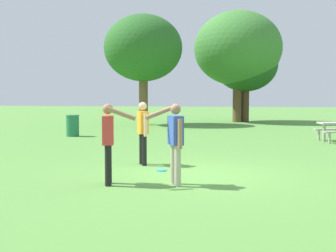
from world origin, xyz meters
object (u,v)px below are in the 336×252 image
(tree_far_right, at_px, (246,65))
(tree_tall_left, at_px, (143,49))
(tree_broad_center, at_px, (238,49))
(frisbee, at_px, (161,170))
(person_thrower, at_px, (143,129))
(trash_can_further_along, at_px, (73,126))
(person_catcher, at_px, (175,138))
(person_bystander, at_px, (109,137))

(tree_far_right, bearing_deg, tree_tall_left, -147.71)
(tree_broad_center, bearing_deg, frisbee, -95.15)
(frisbee, bearing_deg, tree_far_right, 83.33)
(frisbee, bearing_deg, person_thrower, 129.28)
(trash_can_further_along, distance_m, tree_broad_center, 14.24)
(person_thrower, height_order, trash_can_further_along, person_thrower)
(person_thrower, distance_m, person_catcher, 2.59)
(frisbee, bearing_deg, tree_broad_center, 84.85)
(tree_tall_left, xyz_separation_m, tree_far_right, (6.30, 3.98, -0.79))
(trash_can_further_along, height_order, tree_far_right, tree_far_right)
(frisbee, height_order, tree_tall_left, tree_tall_left)
(person_catcher, bearing_deg, frisbee, 110.16)
(tree_far_right, bearing_deg, person_bystander, -98.18)
(person_bystander, distance_m, tree_far_right, 21.62)
(person_bystander, distance_m, frisbee, 2.09)
(tree_tall_left, distance_m, tree_far_right, 7.50)
(frisbee, height_order, tree_far_right, tree_far_right)
(person_thrower, height_order, tree_tall_left, tree_tall_left)
(person_bystander, bearing_deg, tree_tall_left, 100.71)
(tree_far_right, bearing_deg, trash_can_further_along, -123.28)
(person_thrower, distance_m, trash_can_further_along, 8.46)
(person_bystander, height_order, tree_far_right, tree_far_right)
(trash_can_further_along, bearing_deg, person_bystander, -63.52)
(tree_tall_left, relative_size, tree_far_right, 1.17)
(person_catcher, bearing_deg, tree_far_right, 85.32)
(trash_can_further_along, bearing_deg, tree_broad_center, 57.88)
(person_bystander, bearing_deg, frisbee, 65.65)
(tree_far_right, bearing_deg, person_thrower, -98.85)
(tree_broad_center, distance_m, tree_far_right, 1.25)
(person_catcher, xyz_separation_m, trash_can_further_along, (-6.01, 9.24, -0.48))
(person_bystander, distance_m, tree_tall_left, 17.92)
(person_thrower, distance_m, frisbee, 1.37)
(person_thrower, height_order, person_catcher, same)
(person_bystander, xyz_separation_m, trash_can_further_along, (-4.69, 9.41, -0.48))
(person_thrower, distance_m, tree_tall_left, 15.59)
(frisbee, distance_m, tree_tall_left, 16.71)
(person_bystander, xyz_separation_m, tree_broad_center, (2.49, 20.85, 4.04))
(tree_tall_left, bearing_deg, person_bystander, -79.29)
(tree_tall_left, bearing_deg, trash_can_further_along, -100.40)
(person_catcher, distance_m, person_bystander, 1.34)
(tree_tall_left, bearing_deg, tree_far_right, 32.29)
(person_thrower, xyz_separation_m, frisbee, (0.63, -0.77, -0.93))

